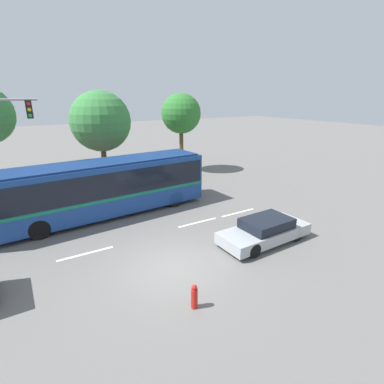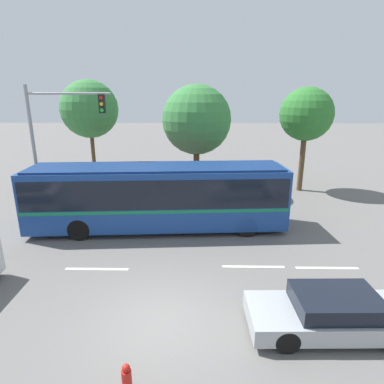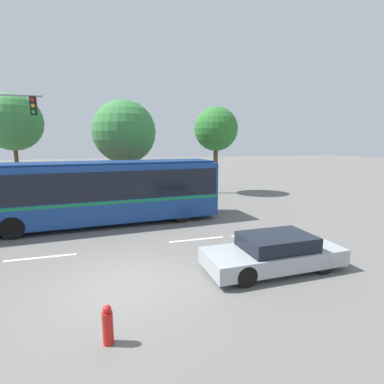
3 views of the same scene
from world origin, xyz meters
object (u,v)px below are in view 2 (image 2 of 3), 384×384
(city_bus, at_px, (158,194))
(traffic_light_pole, at_px, (52,135))
(street_tree_right, at_px, (306,115))
(sedan_foreground, at_px, (331,313))
(fire_hydrant, at_px, (127,381))
(street_tree_centre, at_px, (197,120))
(street_tree_left, at_px, (89,109))

(city_bus, height_order, traffic_light_pole, traffic_light_pole)
(traffic_light_pole, xyz_separation_m, street_tree_right, (14.59, 5.13, 0.72))
(sedan_foreground, distance_m, fire_hydrant, 5.68)
(city_bus, relative_size, street_tree_centre, 1.76)
(street_tree_left, xyz_separation_m, street_tree_right, (14.32, -0.33, -0.32))
(traffic_light_pole, bearing_deg, sedan_foreground, -38.51)
(street_tree_left, bearing_deg, street_tree_centre, -8.13)
(street_tree_right, bearing_deg, street_tree_left, 178.69)
(street_tree_left, distance_m, street_tree_centre, 7.26)
(city_bus, bearing_deg, street_tree_centre, 69.76)
(street_tree_right, bearing_deg, fire_hydrant, -117.84)
(traffic_light_pole, distance_m, street_tree_left, 5.56)
(fire_hydrant, bearing_deg, street_tree_left, 109.08)
(street_tree_left, distance_m, fire_hydrant, 18.26)
(street_tree_right, bearing_deg, sedan_foreground, -103.39)
(traffic_light_pole, relative_size, street_tree_left, 0.93)
(city_bus, relative_size, fire_hydrant, 14.38)
(traffic_light_pole, height_order, street_tree_right, street_tree_right)
(sedan_foreground, height_order, traffic_light_pole, traffic_light_pole)
(street_tree_centre, distance_m, street_tree_right, 7.20)
(traffic_light_pole, xyz_separation_m, fire_hydrant, (6.00, -11.13, -3.99))
(city_bus, bearing_deg, street_tree_left, 122.35)
(traffic_light_pole, xyz_separation_m, street_tree_left, (0.27, 5.46, 1.04))
(city_bus, bearing_deg, traffic_light_pole, 158.15)
(traffic_light_pole, distance_m, street_tree_right, 15.48)
(fire_hydrant, bearing_deg, sedan_foreground, 22.66)
(traffic_light_pole, bearing_deg, city_bus, -17.95)
(city_bus, height_order, sedan_foreground, city_bus)
(sedan_foreground, xyz_separation_m, street_tree_centre, (-3.81, 13.38, 4.25))
(street_tree_left, height_order, street_tree_centre, street_tree_left)
(fire_hydrant, bearing_deg, street_tree_centre, 84.77)
(street_tree_left, distance_m, street_tree_right, 14.33)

